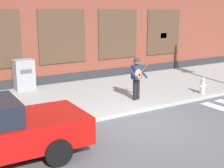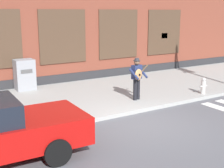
% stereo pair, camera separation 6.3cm
% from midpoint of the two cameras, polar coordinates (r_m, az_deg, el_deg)
% --- Properties ---
extents(ground_plane, '(160.00, 160.00, 0.00)m').
position_cam_midpoint_polar(ground_plane, '(10.05, 6.24, -7.35)').
color(ground_plane, '#56565B').
extents(sidewalk, '(28.00, 5.46, 0.14)m').
position_cam_midpoint_polar(sidewalk, '(13.04, -3.85, -2.20)').
color(sidewalk, '#9E9E99').
rests_on(sidewalk, ground).
extents(busker, '(0.75, 0.59, 1.64)m').
position_cam_midpoint_polar(busker, '(12.03, 4.76, 1.39)').
color(busker, black).
rests_on(busker, sidewalk).
extents(utility_box, '(0.83, 0.70, 1.34)m').
position_cam_midpoint_polar(utility_box, '(14.20, -15.57, 1.68)').
color(utility_box, gray).
rests_on(utility_box, sidewalk).
extents(fire_hydrant, '(0.38, 0.20, 0.70)m').
position_cam_midpoint_polar(fire_hydrant, '(13.57, 16.47, -0.31)').
color(fire_hydrant, '#B2ADA8').
rests_on(fire_hydrant, sidewalk).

